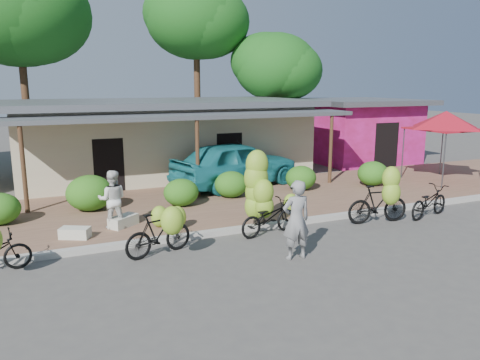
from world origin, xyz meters
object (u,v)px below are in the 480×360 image
(sack_near, at_px, (123,221))
(teal_van, at_px, (236,164))
(tree_center_right, at_px, (192,17))
(bike_center, at_px, (263,200))
(red_canopy, at_px, (446,120))
(bike_far_right, at_px, (429,202))
(sack_far, at_px, (75,233))
(bike_left, at_px, (161,232))
(bystander, at_px, (112,199))
(tree_near_right, at_px, (272,65))
(bike_right, at_px, (381,200))
(tree_far_center, at_px, (13,8))
(vendor, at_px, (296,220))

(sack_near, xyz_separation_m, teal_van, (4.95, 3.54, 0.74))
(tree_center_right, xyz_separation_m, bike_center, (-2.89, -14.85, -6.75))
(red_canopy, height_order, bike_center, red_canopy)
(bike_far_right, bearing_deg, bike_center, 66.82)
(teal_van, bearing_deg, bike_far_right, -161.51)
(sack_near, bearing_deg, sack_far, -158.03)
(bike_left, distance_m, bike_far_right, 8.42)
(bike_center, xyz_separation_m, bystander, (-3.80, 1.67, 0.00))
(tree_near_right, distance_m, red_canopy, 10.63)
(tree_near_right, relative_size, bike_center, 3.01)
(teal_van, bearing_deg, bike_right, -175.80)
(bike_center, distance_m, bike_right, 3.57)
(tree_center_right, bearing_deg, sack_far, -119.50)
(bike_right, bearing_deg, bike_left, 98.72)
(sack_far, bearing_deg, bike_left, -45.76)
(teal_van, bearing_deg, tree_center_right, -23.60)
(tree_center_right, height_order, teal_van, tree_center_right)
(tree_center_right, height_order, bike_left, tree_center_right)
(red_canopy, xyz_separation_m, bystander, (-13.49, -1.22, -1.68))
(bike_center, bearing_deg, bike_right, -113.62)
(bike_right, xyz_separation_m, teal_van, (-2.07, 5.96, 0.29))
(tree_far_center, height_order, sack_far, tree_far_center)
(sack_far, relative_size, vendor, 0.39)
(bike_left, distance_m, bike_center, 3.15)
(tree_center_right, xyz_separation_m, red_canopy, (6.81, -11.95, -5.07))
(bike_center, bearing_deg, bystander, 54.36)
(tree_far_center, xyz_separation_m, bystander, (2.32, -12.68, -6.62))
(vendor, distance_m, bystander, 5.25)
(bike_center, height_order, sack_far, bike_center)
(tree_far_center, height_order, bike_center, tree_far_center)
(tree_near_right, height_order, bystander, tree_near_right)
(tree_center_right, xyz_separation_m, bike_right, (0.60, -15.57, -6.96))
(bike_center, bearing_deg, red_canopy, -85.27)
(tree_far_center, height_order, bike_left, tree_far_center)
(red_canopy, xyz_separation_m, vendor, (-9.87, -5.03, -1.66))
(tree_center_right, relative_size, bike_center, 4.30)
(tree_center_right, relative_size, bike_left, 5.33)
(red_canopy, distance_m, bike_far_right, 6.04)
(bike_center, distance_m, sack_near, 3.97)
(tree_near_right, height_order, bike_center, tree_near_right)
(vendor, bearing_deg, red_canopy, -150.37)
(tree_center_right, bearing_deg, bike_right, -87.78)
(red_canopy, relative_size, bike_right, 1.77)
(sack_near, bearing_deg, bike_right, -19.01)
(bike_far_right, relative_size, sack_near, 2.32)
(tree_near_right, bearing_deg, bystander, -133.70)
(sack_near, distance_m, bystander, 0.72)
(tree_near_right, relative_size, bike_far_right, 3.48)
(tree_far_center, bearing_deg, bike_center, -66.92)
(tree_far_center, bearing_deg, teal_van, -50.41)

